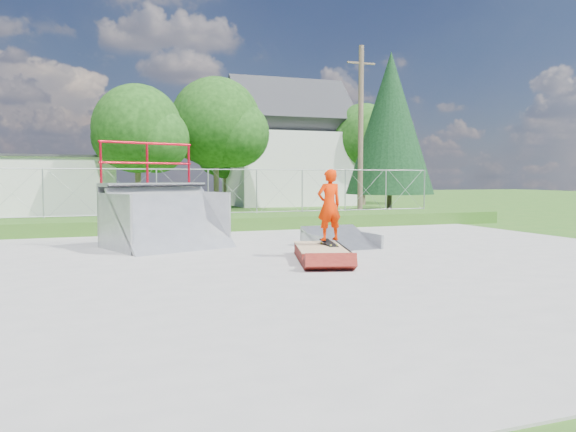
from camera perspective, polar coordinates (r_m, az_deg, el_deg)
name	(u,v)px	position (r m, az deg, el deg)	size (l,w,h in m)	color
ground	(309,267)	(12.48, 2.12, -5.17)	(120.00, 120.00, 0.00)	#2B631C
concrete_pad	(309,266)	(12.48, 2.12, -5.08)	(20.00, 16.00, 0.04)	#969593
grass_berm	(214,223)	(21.49, -7.52, -0.67)	(24.00, 3.00, 0.50)	#2B631C
grind_box	(320,253)	(13.38, 3.32, -3.82)	(1.69, 2.48, 0.34)	maroon
quarter_pipe	(167,195)	(15.83, -12.17, 2.12)	(2.99, 2.53, 2.99)	#A0A3A8
flat_bank_ramp	(341,239)	(15.73, 5.40, -2.32)	(1.70, 1.82, 0.52)	#A0A3A8
skateboard	(329,243)	(13.63, 4.18, -2.79)	(0.22, 0.80, 0.02)	black
skater	(329,208)	(13.55, 4.20, 0.82)	(0.63, 0.41, 1.72)	#F12900
chain_link_fence	(208,192)	(22.40, -8.11, 2.46)	(20.00, 0.06, 1.80)	#A0A1A9
utility_building_flat	(16,186)	(33.57, -25.87, 2.78)	(10.00, 6.00, 3.00)	silver
gable_house	(287,151)	(39.87, -0.07, 6.67)	(8.40, 6.08, 8.94)	silver
utility_pole	(361,133)	(26.46, 7.39, 8.34)	(0.24, 0.24, 8.00)	brown
tree_left_near	(143,132)	(29.47, -14.55, 8.26)	(4.76, 4.48, 6.65)	brown
tree_center	(222,126)	(32.22, -6.77, 9.07)	(5.44, 5.12, 7.60)	brown
tree_right_far	(368,140)	(40.08, 8.17, 7.63)	(5.10, 4.80, 7.12)	brown
tree_back_mid	(229,154)	(40.52, -6.05, 6.31)	(4.08, 3.84, 5.70)	brown
conifer_tree	(390,123)	(33.08, 10.36, 9.25)	(5.04, 5.04, 9.10)	brown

